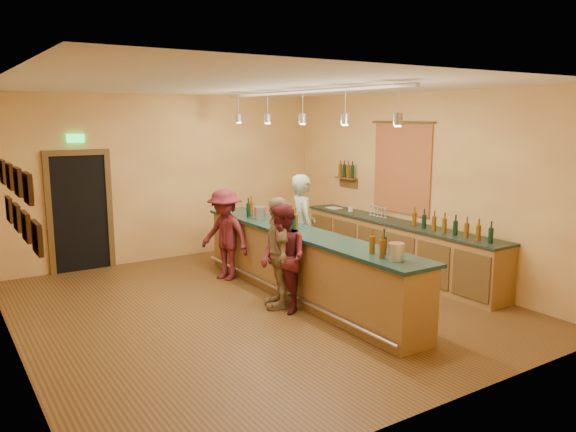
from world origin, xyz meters
TOP-DOWN VIEW (x-y plane):
  - floor at (0.00, 0.00)m, footprint 7.00×7.00m
  - ceiling at (0.00, 0.00)m, footprint 6.50×7.00m
  - wall_back at (0.00, 3.50)m, footprint 6.50×0.02m
  - wall_front at (0.00, -3.50)m, footprint 6.50×0.02m
  - wall_left at (-3.25, 0.00)m, footprint 0.02×7.00m
  - wall_right at (3.25, 0.00)m, footprint 0.02×7.00m
  - doorway at (-1.70, 3.47)m, footprint 1.15×0.09m
  - tapestry at (3.23, 0.40)m, footprint 0.03×1.40m
  - bottle_shelf at (3.17, 1.90)m, footprint 0.17×0.55m
  - picture_grid at (-3.21, -0.75)m, footprint 0.06×2.20m
  - back_counter at (2.97, 0.18)m, footprint 0.60×4.55m
  - tasting_bar at (0.79, -0.00)m, footprint 0.73×5.10m
  - pendant_track at (0.79, -0.00)m, footprint 0.11×4.60m
  - bartender at (1.34, 0.78)m, footprint 0.62×0.77m
  - customer_a at (0.19, -0.39)m, footprint 0.62×0.78m
  - customer_b at (0.24, -0.18)m, footprint 0.75×1.05m
  - customer_c at (0.24, 1.53)m, footprint 0.90×1.15m
  - bar_stool at (1.36, 2.20)m, footprint 0.34×0.34m

SIDE VIEW (x-z plane):
  - floor at x=0.00m, z-range 0.00..0.00m
  - back_counter at x=2.97m, z-range -0.15..1.12m
  - bar_stool at x=1.36m, z-range 0.20..0.90m
  - tasting_bar at x=0.79m, z-range -0.08..1.30m
  - customer_c at x=0.24m, z-range 0.00..1.57m
  - customer_a at x=0.19m, z-range 0.00..1.57m
  - customer_b at x=0.24m, z-range 0.00..1.65m
  - bartender at x=1.34m, z-range 0.00..1.82m
  - doorway at x=-1.70m, z-range -0.11..2.36m
  - wall_back at x=0.00m, z-range 0.00..3.20m
  - wall_front at x=0.00m, z-range 0.00..3.20m
  - wall_left at x=-3.25m, z-range 0.00..3.20m
  - wall_right at x=3.25m, z-range 0.00..3.20m
  - bottle_shelf at x=3.17m, z-range 1.39..1.94m
  - tapestry at x=3.23m, z-range 1.05..2.65m
  - picture_grid at x=-3.21m, z-range 1.60..2.30m
  - pendant_track at x=0.79m, z-range 2.73..3.24m
  - ceiling at x=0.00m, z-range 3.19..3.21m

